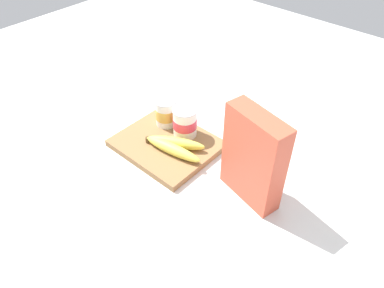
{
  "coord_description": "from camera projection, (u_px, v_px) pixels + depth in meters",
  "views": [
    {
      "loc": [
        0.62,
        -0.58,
        0.75
      ],
      "look_at": [
        0.1,
        0.0,
        0.07
      ],
      "focal_mm": 34.45,
      "sensor_mm": 36.0,
      "label": 1
    }
  ],
  "objects": [
    {
      "name": "banana_bunch",
      "position": [
        174.0,
        146.0,
        1.08
      ],
      "size": [
        0.19,
        0.11,
        0.03
      ],
      "color": "#EBDF50",
      "rests_on": "cutting_board"
    },
    {
      "name": "yogurt_cup_back",
      "position": [
        185.0,
        122.0,
        1.11
      ],
      "size": [
        0.08,
        0.08,
        0.09
      ],
      "color": "white",
      "rests_on": "cutting_board"
    },
    {
      "name": "cutting_board",
      "position": [
        167.0,
        144.0,
        1.12
      ],
      "size": [
        0.29,
        0.24,
        0.02
      ],
      "primitive_type": "cube",
      "color": "olive",
      "rests_on": "ground_plane"
    },
    {
      "name": "yogurt_cup_front",
      "position": [
        166.0,
        112.0,
        1.16
      ],
      "size": [
        0.07,
        0.07,
        0.09
      ],
      "color": "white",
      "rests_on": "cutting_board"
    },
    {
      "name": "cereal_box",
      "position": [
        253.0,
        158.0,
        0.9
      ],
      "size": [
        0.18,
        0.09,
        0.26
      ],
      "primitive_type": "cube",
      "rotation": [
        0.0,
        0.0,
        -0.22
      ],
      "color": "#D85138",
      "rests_on": "ground_plane"
    },
    {
      "name": "ground_plane",
      "position": [
        167.0,
        147.0,
        1.13
      ],
      "size": [
        2.4,
        2.4,
        0.0
      ],
      "primitive_type": "plane",
      "color": "silver"
    }
  ]
}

